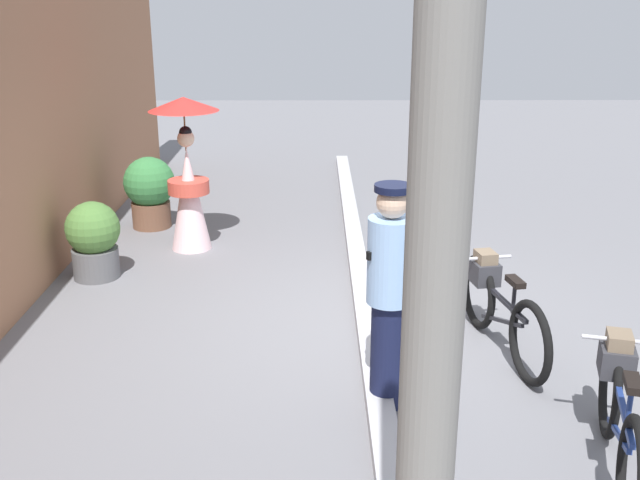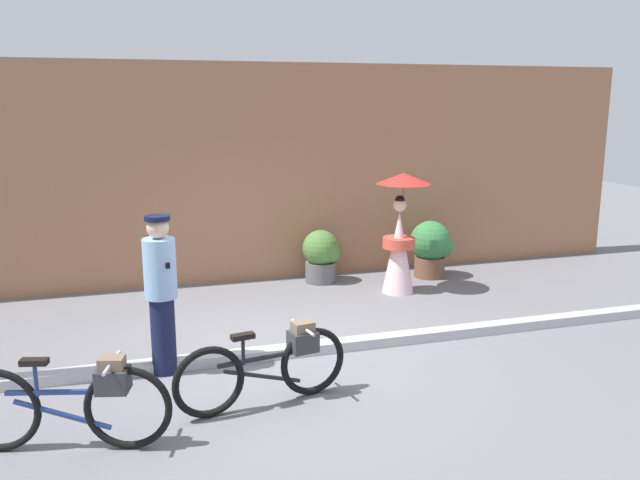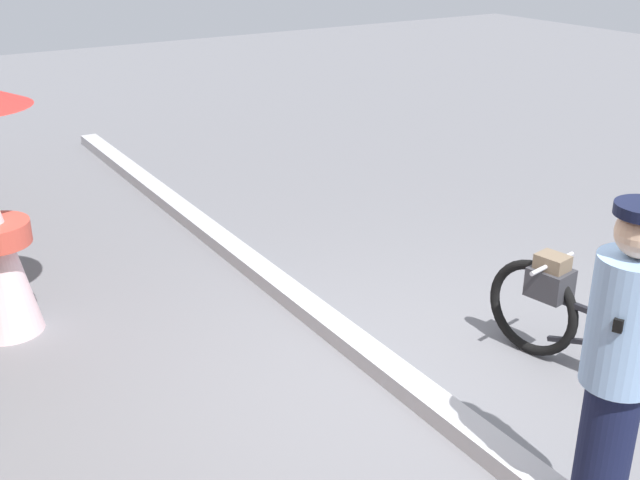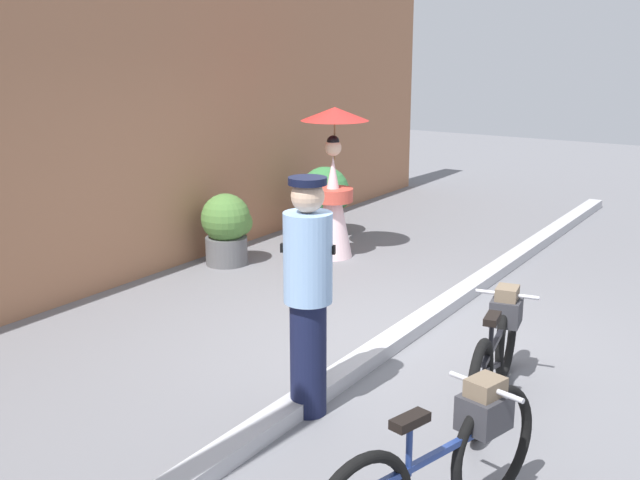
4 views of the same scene
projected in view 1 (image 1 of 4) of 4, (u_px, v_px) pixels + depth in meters
name	position (u px, v px, depth m)	size (l,w,h in m)	color
ground_plane	(367.00, 327.00, 6.94)	(30.00, 30.00, 0.00)	slate
sidewalk_curb	(367.00, 322.00, 6.92)	(14.00, 0.20, 0.12)	#B2B2B7
bicycle_near_officer	(619.00, 413.00, 4.74)	(1.77, 0.61, 0.82)	black
bicycle_far_side	(499.00, 305.00, 6.42)	(1.74, 0.51, 0.78)	black
person_officer	(390.00, 292.00, 5.37)	(0.34, 0.36, 1.72)	#141938
person_with_parasol	(188.00, 174.00, 8.79)	(0.82, 0.82, 1.82)	silver
potted_plant_by_door	(95.00, 238.00, 8.03)	(0.59, 0.58, 0.85)	#59595B
potted_plant_small	(151.00, 189.00, 9.74)	(0.68, 0.66, 0.94)	brown
utility_pole	(438.00, 218.00, 2.03)	(0.18, 0.18, 4.80)	slate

